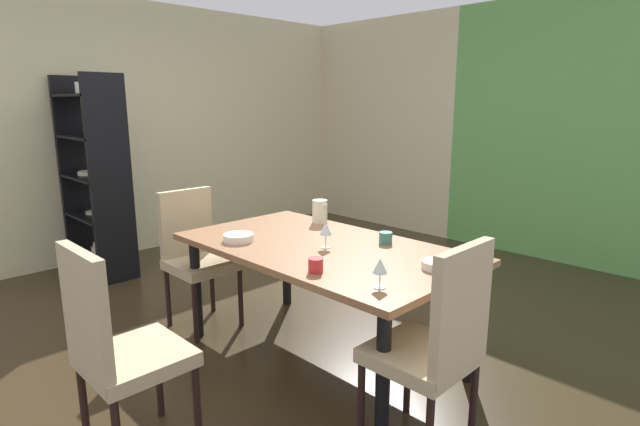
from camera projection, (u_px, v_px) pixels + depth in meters
ground_plane at (272, 323)px, 3.79m from camera, size 5.24×6.30×0.02m
back_panel_interior at (379, 125)px, 6.66m from camera, size 2.27×0.10×2.69m
garden_window_panel at (591, 133)px, 4.84m from camera, size 2.97×0.10×2.69m
left_interior_panel at (115, 130)px, 5.28m from camera, size 0.10×6.30×2.69m
dining_table at (322, 257)px, 3.14m from camera, size 1.85×1.04×0.76m
chair_head_near at (116, 345)px, 2.22m from camera, size 0.44×0.44×1.04m
chair_left_near at (196, 251)px, 3.67m from camera, size 0.45×0.44×1.01m
chair_right_near at (436, 341)px, 2.25m from camera, size 0.44×0.44×1.05m
display_shelf at (95, 178)px, 4.71m from camera, size 0.81×0.37×1.88m
wine_glass_east at (326, 229)px, 3.04m from camera, size 0.08×0.08×0.16m
wine_glass_north at (380, 267)px, 2.38m from camera, size 0.07×0.07×0.15m
serving_bowl_right at (239, 238)px, 3.21m from camera, size 0.20×0.20×0.05m
serving_bowl_west at (436, 265)px, 2.68m from camera, size 0.16×0.16×0.04m
cup_near_window at (316, 265)px, 2.62m from camera, size 0.08×0.08×0.08m
cup_front at (386, 238)px, 3.15m from camera, size 0.08×0.08×0.07m
pitcher_near_shelf at (320, 211)px, 3.69m from camera, size 0.13×0.11×0.17m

